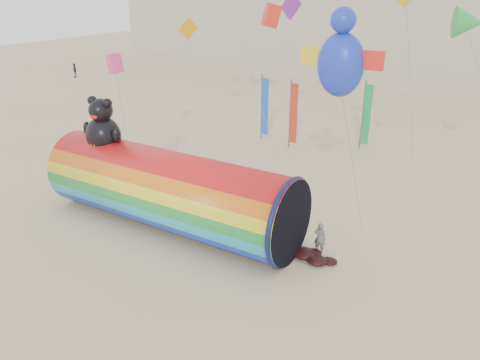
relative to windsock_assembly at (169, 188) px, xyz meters
The scene contains 5 objects.
ground 3.24m from the windsock_assembly, 15.65° to the left, with size 160.00×160.00×0.00m, color #CCB58C.
windsock_assembly is the anchor object (origin of this frame).
kite_handler 7.87m from the windsock_assembly, 11.29° to the left, with size 0.56×0.37×1.53m, color slate.
fabric_bundle 7.68m from the windsock_assembly, ahead, with size 2.62×1.35×0.41m.
festival_banners 15.65m from the windsock_assembly, 88.01° to the left, with size 8.23×2.59×5.20m.
Camera 1 is at (11.93, -17.17, 11.66)m, focal length 35.00 mm.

